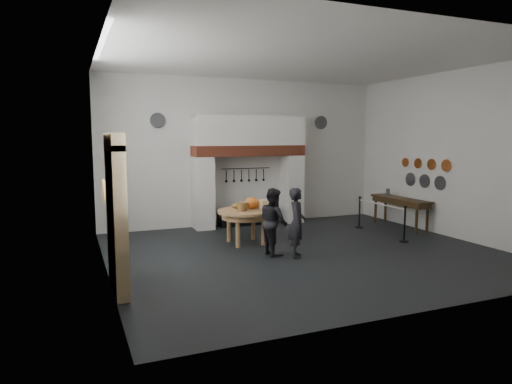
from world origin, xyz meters
name	(u,v)px	position (x,y,z in m)	size (l,w,h in m)	color
floor	(305,252)	(0.00, 0.00, 0.00)	(9.00, 8.00, 0.02)	black
ceiling	(308,58)	(0.00, 0.00, 4.50)	(9.00, 8.00, 0.02)	silver
wall_back	(245,152)	(0.00, 4.00, 2.25)	(9.00, 0.02, 4.50)	silver
wall_front	(433,169)	(0.00, -4.00, 2.25)	(9.00, 0.02, 4.50)	silver
wall_left	(103,162)	(-4.50, 0.00, 2.25)	(0.02, 8.00, 4.50)	silver
wall_right	(454,155)	(4.50, 0.00, 2.25)	(0.02, 8.00, 4.50)	silver
chimney_pier_left	(203,193)	(-1.48, 3.65, 1.07)	(0.55, 0.70, 2.15)	silver
chimney_pier_right	(292,189)	(1.48, 3.65, 1.07)	(0.55, 0.70, 2.15)	silver
hearth_brick_band	(249,151)	(0.00, 3.65, 2.31)	(3.50, 0.72, 0.32)	#9E442B
chimney_hood	(249,131)	(0.00, 3.65, 2.92)	(3.50, 0.70, 0.90)	silver
iron_range	(248,217)	(0.00, 3.72, 0.25)	(1.90, 0.45, 0.50)	black
utensil_rail	(246,168)	(0.00, 3.92, 1.75)	(0.02, 0.02, 1.60)	black
door_recess	(111,221)	(-4.47, -1.00, 1.25)	(0.04, 1.10, 2.50)	black
door_jamb_near	(120,225)	(-4.38, -1.70, 1.30)	(0.22, 0.30, 2.60)	tan
door_jamb_far	(113,212)	(-4.38, -0.30, 1.30)	(0.22, 0.30, 2.60)	tan
door_lintel	(113,142)	(-4.38, -1.00, 2.65)	(0.22, 1.70, 0.30)	tan
wall_plaque	(104,190)	(-4.45, 0.80, 1.60)	(0.05, 0.34, 0.44)	gold
work_table	(246,211)	(-0.98, 1.38, 0.84)	(1.45, 1.45, 0.07)	tan
pumpkin	(252,203)	(-0.78, 1.48, 1.03)	(0.36, 0.36, 0.31)	#D6511E
cheese_block_big	(265,204)	(-0.48, 1.33, 0.99)	(0.22, 0.22, 0.24)	#F8D794
cheese_block_small	(259,204)	(-0.50, 1.63, 0.97)	(0.18, 0.18, 0.20)	#F9DE95
wicker_basket	(242,207)	(-1.13, 1.23, 0.98)	(0.32, 0.32, 0.22)	#9F733A
bread_loaf	(237,206)	(-1.08, 1.73, 0.94)	(0.31, 0.18, 0.13)	olive
visitor_near	(297,223)	(-0.38, -0.29, 0.80)	(0.58, 0.38, 1.59)	black
visitor_far	(274,221)	(-0.78, 0.11, 0.78)	(0.76, 0.59, 1.56)	black
side_table	(400,199)	(4.10, 1.58, 0.87)	(0.55, 2.20, 0.06)	#352513
pewter_jug	(388,192)	(4.10, 2.18, 1.01)	(0.12, 0.12, 0.22)	#4B4B50
copper_pan_a	(446,166)	(4.46, 0.20, 1.95)	(0.34, 0.34, 0.03)	#C6662D
copper_pan_b	(432,164)	(4.46, 0.75, 1.95)	(0.32, 0.32, 0.03)	#C6662D
copper_pan_c	(418,163)	(4.46, 1.30, 1.95)	(0.30, 0.30, 0.03)	#C6662D
copper_pan_d	(405,162)	(4.46, 1.85, 1.95)	(0.28, 0.28, 0.03)	#C6662D
pewter_plate_left	(440,183)	(4.46, 0.40, 1.45)	(0.40, 0.40, 0.03)	#4C4C51
pewter_plate_mid	(424,181)	(4.46, 1.00, 1.45)	(0.40, 0.40, 0.03)	#4C4C51
pewter_plate_right	(410,179)	(4.46, 1.60, 1.45)	(0.40, 0.40, 0.03)	#4C4C51
pewter_plate_back_left	(158,120)	(-2.70, 3.96, 3.20)	(0.44, 0.44, 0.03)	#4C4C51
pewter_plate_back_right	(321,123)	(2.70, 3.96, 3.20)	(0.44, 0.44, 0.03)	#4C4C51
barrier_post_near	(405,225)	(2.91, -0.03, 0.45)	(0.05, 0.05, 0.90)	black
barrier_post_far	(360,213)	(2.91, 1.97, 0.45)	(0.05, 0.05, 0.90)	black
barrier_rope	(381,204)	(2.91, 0.97, 0.85)	(0.04, 0.04, 2.00)	silver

